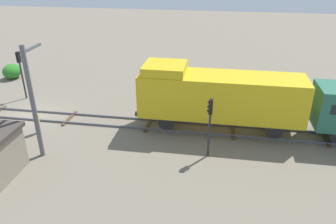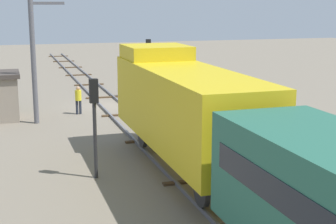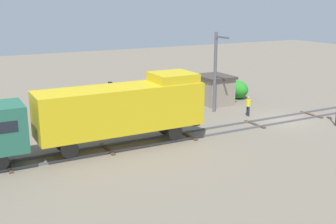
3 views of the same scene
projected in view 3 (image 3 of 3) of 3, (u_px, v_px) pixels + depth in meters
name	position (u px, v px, depth m)	size (l,w,h in m)	color
ground_plane	(284.00, 120.00, 34.84)	(111.49, 111.49, 0.00)	#756B5B
railway_track	(284.00, 119.00, 34.82)	(2.40, 74.33, 0.16)	#595960
locomotive	(124.00, 107.00, 27.64)	(2.90, 11.60, 4.60)	gold
traffic_signal_mid	(111.00, 98.00, 30.72)	(0.32, 0.34, 3.85)	#262628
worker_near_track	(248.00, 105.00, 35.76)	(0.38, 0.38, 1.70)	#262B38
catenary_mast	(216.00, 70.00, 36.44)	(1.94, 0.28, 7.01)	#595960
relay_hut	(214.00, 89.00, 39.99)	(3.50, 2.90, 2.74)	gray
bush_near	(211.00, 92.00, 40.66)	(2.74, 2.24, 2.00)	#247026
bush_far	(237.00, 89.00, 42.39)	(2.51, 2.05, 1.82)	#268A26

